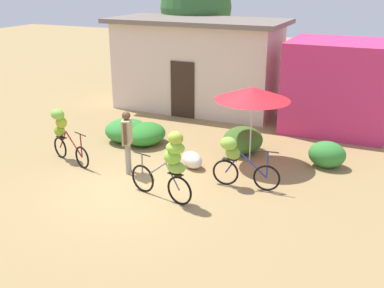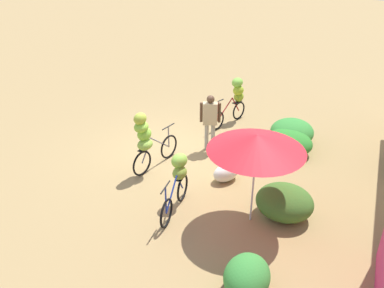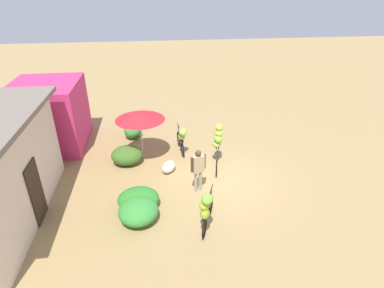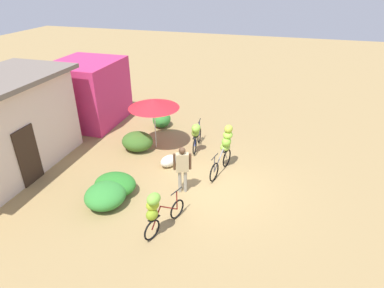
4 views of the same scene
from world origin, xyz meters
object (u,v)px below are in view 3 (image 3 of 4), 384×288
at_px(shop_pink, 50,115).
at_px(bicycle_center_loaded, 181,138).
at_px(produce_sack, 169,167).
at_px(market_umbrella, 140,116).
at_px(bicycle_leftmost, 206,208).
at_px(person_vendor, 198,166).
at_px(bicycle_near_pile, 218,142).

xyz_separation_m(shop_pink, bicycle_center_loaded, (-1.49, -5.66, -0.70)).
bearing_deg(produce_sack, market_umbrella, 39.03).
bearing_deg(market_umbrella, bicycle_center_loaded, -84.00).
height_order(shop_pink, produce_sack, shop_pink).
height_order(bicycle_leftmost, produce_sack, bicycle_leftmost).
height_order(produce_sack, person_vendor, person_vendor).
xyz_separation_m(market_umbrella, bicycle_near_pile, (-0.87, -3.03, -0.94)).
xyz_separation_m(shop_pink, person_vendor, (-4.29, -5.99, -0.44)).
height_order(shop_pink, person_vendor, shop_pink).
height_order(market_umbrella, bicycle_center_loaded, market_umbrella).
distance_m(shop_pink, bicycle_leftmost, 8.73).
relative_size(bicycle_center_loaded, produce_sack, 2.36).
bearing_deg(person_vendor, bicycle_center_loaded, 6.67).
bearing_deg(person_vendor, shop_pink, 54.37).
height_order(market_umbrella, person_vendor, market_umbrella).
distance_m(produce_sack, person_vendor, 1.85).
height_order(bicycle_leftmost, bicycle_center_loaded, bicycle_leftmost).
relative_size(shop_pink, bicycle_near_pile, 1.84).
relative_size(market_umbrella, produce_sack, 2.99).
height_order(bicycle_center_loaded, person_vendor, person_vendor).
bearing_deg(produce_sack, shop_pink, 59.70).
bearing_deg(produce_sack, bicycle_leftmost, -164.98).
distance_m(market_umbrella, person_vendor, 3.42).
bearing_deg(market_umbrella, shop_pink, 67.34).
xyz_separation_m(market_umbrella, produce_sack, (-1.27, -1.03, -1.70)).
relative_size(bicycle_near_pile, person_vendor, 1.06).
bearing_deg(market_umbrella, bicycle_leftmost, -157.50).
distance_m(shop_pink, bicycle_center_loaded, 5.90).
height_order(shop_pink, bicycle_center_loaded, shop_pink).
bearing_deg(bicycle_near_pile, bicycle_leftmost, 164.19).
bearing_deg(bicycle_leftmost, person_vendor, -1.38).
bearing_deg(shop_pink, bicycle_near_pile, -109.84).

